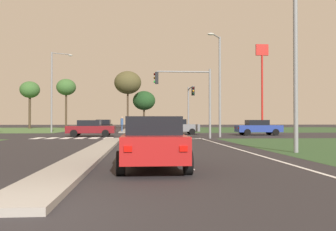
{
  "coord_description": "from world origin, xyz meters",
  "views": [
    {
      "loc": [
        2.0,
        -5.48,
        1.42
      ],
      "look_at": [
        5.05,
        34.72,
        2.02
      ],
      "focal_mm": 38.65,
      "sensor_mm": 36.0,
      "label": 1
    }
  ],
  "objects_px": {
    "car_grey_second": "(177,127)",
    "car_red_fourth": "(153,142)",
    "treeline_near": "(30,90)",
    "pedestrian_at_median": "(122,122)",
    "treeline_second": "(66,88)",
    "treeline_fourth": "(144,101)",
    "car_beige_fifth": "(147,130)",
    "fastfood_pole_sign": "(262,68)",
    "car_blue_near": "(258,127)",
    "traffic_signal_far_right": "(190,101)",
    "street_lamp_third": "(53,88)",
    "car_maroon_third": "(91,128)",
    "street_lamp_near": "(297,32)",
    "street_lamp_second": "(219,80)",
    "traffic_signal_near_right": "(189,90)",
    "treeline_third": "(128,83)",
    "car_black_sixth": "(103,126)"
  },
  "relations": [
    {
      "from": "car_blue_near",
      "to": "pedestrian_at_median",
      "type": "height_order",
      "value": "pedestrian_at_median"
    },
    {
      "from": "street_lamp_second",
      "to": "pedestrian_at_median",
      "type": "bearing_deg",
      "value": 123.63
    },
    {
      "from": "pedestrian_at_median",
      "to": "car_grey_second",
      "type": "bearing_deg",
      "value": -2.31
    },
    {
      "from": "car_maroon_third",
      "to": "car_blue_near",
      "type": "bearing_deg",
      "value": 96.29
    },
    {
      "from": "car_maroon_third",
      "to": "treeline_fourth",
      "type": "height_order",
      "value": "treeline_fourth"
    },
    {
      "from": "car_black_sixth",
      "to": "treeline_third",
      "type": "distance_m",
      "value": 22.31
    },
    {
      "from": "car_grey_second",
      "to": "treeline_second",
      "type": "relative_size",
      "value": 0.52
    },
    {
      "from": "car_grey_second",
      "to": "street_lamp_second",
      "type": "xyz_separation_m",
      "value": [
        3.04,
        -6.62,
        4.14
      ]
    },
    {
      "from": "traffic_signal_far_right",
      "to": "treeline_third",
      "type": "bearing_deg",
      "value": 108.19
    },
    {
      "from": "car_maroon_third",
      "to": "treeline_third",
      "type": "relative_size",
      "value": 0.42
    },
    {
      "from": "car_red_fourth",
      "to": "treeline_fourth",
      "type": "xyz_separation_m",
      "value": [
        0.27,
        56.95,
        4.41
      ]
    },
    {
      "from": "street_lamp_second",
      "to": "car_maroon_third",
      "type": "bearing_deg",
      "value": 168.55
    },
    {
      "from": "traffic_signal_far_right",
      "to": "treeline_fourth",
      "type": "relative_size",
      "value": 0.77
    },
    {
      "from": "treeline_near",
      "to": "treeline_second",
      "type": "height_order",
      "value": "treeline_second"
    },
    {
      "from": "car_blue_near",
      "to": "fastfood_pole_sign",
      "type": "height_order",
      "value": "fastfood_pole_sign"
    },
    {
      "from": "street_lamp_near",
      "to": "treeline_second",
      "type": "relative_size",
      "value": 1.08
    },
    {
      "from": "car_grey_second",
      "to": "car_red_fourth",
      "type": "bearing_deg",
      "value": -7.23
    },
    {
      "from": "traffic_signal_far_right",
      "to": "treeline_near",
      "type": "distance_m",
      "value": 38.7
    },
    {
      "from": "pedestrian_at_median",
      "to": "treeline_near",
      "type": "height_order",
      "value": "treeline_near"
    },
    {
      "from": "treeline_near",
      "to": "car_beige_fifth",
      "type": "bearing_deg",
      "value": -64.77
    },
    {
      "from": "treeline_second",
      "to": "treeline_fourth",
      "type": "distance_m",
      "value": 14.24
    },
    {
      "from": "street_lamp_third",
      "to": "car_grey_second",
      "type": "bearing_deg",
      "value": -28.27
    },
    {
      "from": "pedestrian_at_median",
      "to": "traffic_signal_far_right",
      "type": "bearing_deg",
      "value": 19.5
    },
    {
      "from": "street_lamp_near",
      "to": "traffic_signal_far_right",
      "type": "bearing_deg",
      "value": 93.04
    },
    {
      "from": "fastfood_pole_sign",
      "to": "traffic_signal_far_right",
      "type": "bearing_deg",
      "value": -140.42
    },
    {
      "from": "car_blue_near",
      "to": "car_red_fourth",
      "type": "xyz_separation_m",
      "value": [
        -11.28,
        -24.32,
        0.01
      ]
    },
    {
      "from": "treeline_second",
      "to": "traffic_signal_far_right",
      "type": "bearing_deg",
      "value": -52.96
    },
    {
      "from": "treeline_near",
      "to": "fastfood_pole_sign",
      "type": "bearing_deg",
      "value": -26.24
    },
    {
      "from": "street_lamp_third",
      "to": "treeline_second",
      "type": "height_order",
      "value": "street_lamp_third"
    },
    {
      "from": "traffic_signal_near_right",
      "to": "street_lamp_third",
      "type": "bearing_deg",
      "value": 131.54
    },
    {
      "from": "traffic_signal_far_right",
      "to": "street_lamp_second",
      "type": "distance_m",
      "value": 9.72
    },
    {
      "from": "car_beige_fifth",
      "to": "car_red_fourth",
      "type": "bearing_deg",
      "value": -90.32
    },
    {
      "from": "car_beige_fifth",
      "to": "traffic_signal_near_right",
      "type": "distance_m",
      "value": 6.56
    },
    {
      "from": "car_blue_near",
      "to": "pedestrian_at_median",
      "type": "relative_size",
      "value": 2.45
    },
    {
      "from": "pedestrian_at_median",
      "to": "car_blue_near",
      "type": "bearing_deg",
      "value": 12.49
    },
    {
      "from": "treeline_second",
      "to": "car_maroon_third",
      "type": "bearing_deg",
      "value": -74.85
    },
    {
      "from": "car_beige_fifth",
      "to": "treeline_third",
      "type": "bearing_deg",
      "value": 93.88
    },
    {
      "from": "traffic_signal_far_right",
      "to": "treeline_second",
      "type": "distance_m",
      "value": 31.54
    },
    {
      "from": "treeline_near",
      "to": "pedestrian_at_median",
      "type": "bearing_deg",
      "value": -52.89
    },
    {
      "from": "car_blue_near",
      "to": "treeline_second",
      "type": "distance_m",
      "value": 39.92
    },
    {
      "from": "car_beige_fifth",
      "to": "fastfood_pole_sign",
      "type": "height_order",
      "value": "fastfood_pole_sign"
    },
    {
      "from": "street_lamp_second",
      "to": "treeline_second",
      "type": "relative_size",
      "value": 0.99
    },
    {
      "from": "car_maroon_third",
      "to": "treeline_near",
      "type": "height_order",
      "value": "treeline_near"
    },
    {
      "from": "street_lamp_near",
      "to": "traffic_signal_near_right",
      "type": "bearing_deg",
      "value": 102.65
    },
    {
      "from": "car_black_sixth",
      "to": "traffic_signal_near_right",
      "type": "height_order",
      "value": "traffic_signal_near_right"
    },
    {
      "from": "fastfood_pole_sign",
      "to": "treeline_fourth",
      "type": "relative_size",
      "value": 1.76
    },
    {
      "from": "car_red_fourth",
      "to": "pedestrian_at_median",
      "type": "distance_m",
      "value": 34.02
    },
    {
      "from": "car_blue_near",
      "to": "street_lamp_near",
      "type": "xyz_separation_m",
      "value": [
        -4.71,
        -19.61,
        4.58
      ]
    },
    {
      "from": "traffic_signal_near_right",
      "to": "pedestrian_at_median",
      "type": "bearing_deg",
      "value": 111.46
    },
    {
      "from": "street_lamp_second",
      "to": "street_lamp_third",
      "type": "height_order",
      "value": "street_lamp_third"
    }
  ]
}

